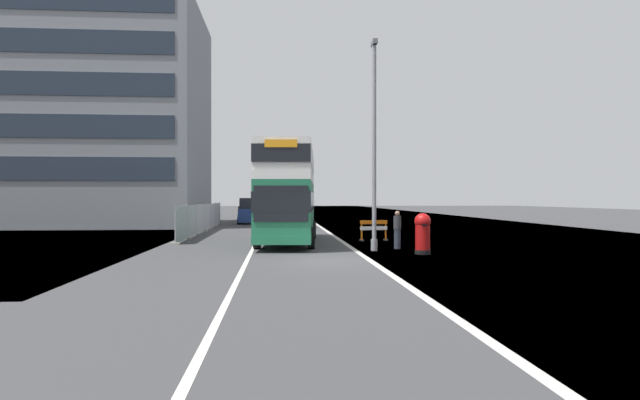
% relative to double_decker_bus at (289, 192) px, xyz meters
% --- Properties ---
extents(ground, '(140.00, 280.00, 0.10)m').
position_rel_double_decker_bus_xyz_m(ground, '(1.74, -7.99, -2.63)').
color(ground, '#38383A').
extents(double_decker_bus, '(3.33, 11.03, 4.86)m').
position_rel_double_decker_bus_xyz_m(double_decker_bus, '(0.00, 0.00, 0.00)').
color(double_decker_bus, '#1E6B47').
rests_on(double_decker_bus, ground).
extents(lamppost_foreground, '(0.29, 0.70, 9.13)m').
position_rel_double_decker_bus_xyz_m(lamppost_foreground, '(3.63, -4.55, 1.74)').
color(lamppost_foreground, gray).
rests_on(lamppost_foreground, ground).
extents(red_pillar_postbox, '(0.67, 0.67, 1.67)m').
position_rel_double_decker_bus_xyz_m(red_pillar_postbox, '(5.35, -6.12, -1.67)').
color(red_pillar_postbox, black).
rests_on(red_pillar_postbox, ground).
extents(roadworks_barrier, '(1.53, 0.64, 1.10)m').
position_rel_double_decker_bus_xyz_m(roadworks_barrier, '(4.58, 0.87, -1.91)').
color(roadworks_barrier, orange).
rests_on(roadworks_barrier, ground).
extents(construction_site_fence, '(0.44, 20.60, 1.93)m').
position_rel_double_decker_bus_xyz_m(construction_site_fence, '(-5.56, 9.37, -1.67)').
color(construction_site_fence, '#A8AAAD').
rests_on(construction_site_fence, ground).
extents(car_oncoming_near, '(1.92, 4.54, 2.21)m').
position_rel_double_decker_bus_xyz_m(car_oncoming_near, '(0.63, 14.01, -1.55)').
color(car_oncoming_near, navy).
rests_on(car_oncoming_near, ground).
extents(car_receding_mid, '(1.92, 3.88, 2.10)m').
position_rel_double_decker_bus_xyz_m(car_receding_mid, '(-3.10, 20.65, -1.60)').
color(car_receding_mid, navy).
rests_on(car_receding_mid, ground).
extents(car_receding_far, '(1.97, 4.40, 2.30)m').
position_rel_double_decker_bus_xyz_m(car_receding_far, '(-3.56, 27.71, -1.52)').
color(car_receding_far, black).
rests_on(car_receding_far, ground).
extents(car_far_side, '(1.93, 4.37, 2.19)m').
position_rel_double_decker_bus_xyz_m(car_far_side, '(-0.20, 36.67, -1.56)').
color(car_far_side, navy).
rests_on(car_far_side, ground).
extents(bare_tree_far_verge_near, '(2.31, 3.23, 5.00)m').
position_rel_double_decker_bus_xyz_m(bare_tree_far_verge_near, '(-9.69, 32.98, -0.19)').
color(bare_tree_far_verge_near, '#4C3D2D').
rests_on(bare_tree_far_verge_near, ground).
extents(bare_tree_far_verge_mid, '(1.71, 2.58, 4.80)m').
position_rel_double_decker_bus_xyz_m(bare_tree_far_verge_mid, '(-11.19, 29.73, -0.15)').
color(bare_tree_far_verge_mid, '#4C3D2D').
rests_on(bare_tree_far_verge_mid, ground).
extents(bare_tree_far_verge_far, '(2.98, 2.35, 3.99)m').
position_rel_double_decker_bus_xyz_m(bare_tree_far_verge_far, '(-12.95, 50.03, -0.60)').
color(bare_tree_far_verge_far, '#4C3D2D').
rests_on(bare_tree_far_verge_far, ground).
extents(pedestrian_at_kerb, '(0.34, 0.34, 1.70)m').
position_rel_double_decker_bus_xyz_m(pedestrian_at_kerb, '(4.83, -3.72, -1.73)').
color(pedestrian_at_kerb, '#2D3342').
rests_on(pedestrian_at_kerb, ground).
extents(backdrop_office_block, '(29.38, 14.44, 18.20)m').
position_rel_double_decker_bus_xyz_m(backdrop_office_block, '(-21.82, 19.29, 6.52)').
color(backdrop_office_block, gray).
rests_on(backdrop_office_block, ground).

